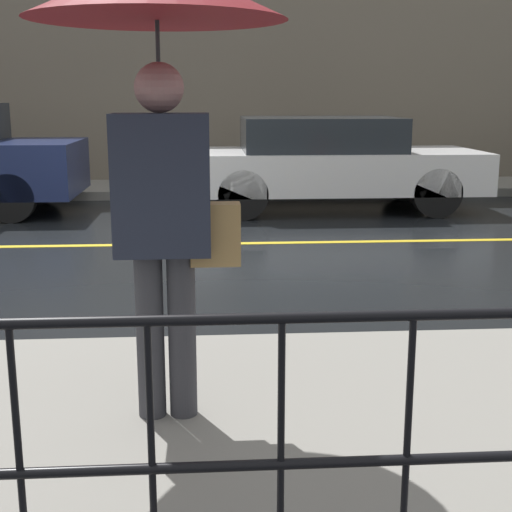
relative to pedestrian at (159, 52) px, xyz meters
name	(u,v)px	position (x,y,z in m)	size (l,w,h in m)	color
ground_plane	(121,245)	(-0.81, 4.94, -1.91)	(80.00, 80.00, 0.00)	black
sidewalk_far	(150,189)	(-0.81, 9.59, -1.84)	(28.00, 1.83, 0.15)	gray
lane_marking	(121,245)	(-0.81, 4.94, -1.90)	(25.20, 0.12, 0.01)	gold
building_storefront	(150,32)	(-0.81, 10.65, 0.97)	(28.00, 0.30, 5.77)	#706656
pedestrian	(159,52)	(0.00, 0.00, 0.00)	(1.18, 1.18, 2.17)	#333338
car_white	(328,162)	(2.06, 7.47, -1.17)	(4.49, 1.93, 1.41)	silver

